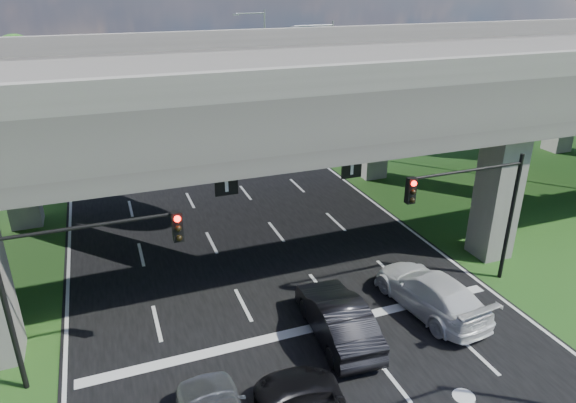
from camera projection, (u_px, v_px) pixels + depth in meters
ground at (344, 392)px, 17.20m from camera, size 160.00×160.00×0.00m
road at (256, 254)px, 25.78m from camera, size 18.00×120.00×0.03m
overpass at (239, 89)px, 24.36m from camera, size 80.00×15.00×10.00m
signal_right at (475, 201)px, 21.45m from camera, size 5.76×0.54×6.00m
signal_left at (75, 270)px, 16.40m from camera, size 5.76×0.54×6.00m
streetlight_far at (326, 79)px, 38.76m from camera, size 3.38×0.25×10.00m
streetlight_beyond at (261, 53)px, 52.51m from camera, size 3.38×0.25×10.00m
tree_left_far at (16, 70)px, 47.06m from camera, size 4.80×4.80×8.32m
tree_right_near at (338, 85)px, 43.69m from camera, size 4.20×4.20×7.28m
tree_right_mid at (330, 72)px, 51.66m from camera, size 3.91×3.90×6.76m
tree_right_far at (267, 57)px, 56.98m from camera, size 4.50×4.50×7.80m
car_dark at (337, 318)px, 19.51m from camera, size 2.16×5.30×1.71m
car_white at (430, 292)px, 21.18m from camera, size 2.86×5.81×1.63m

